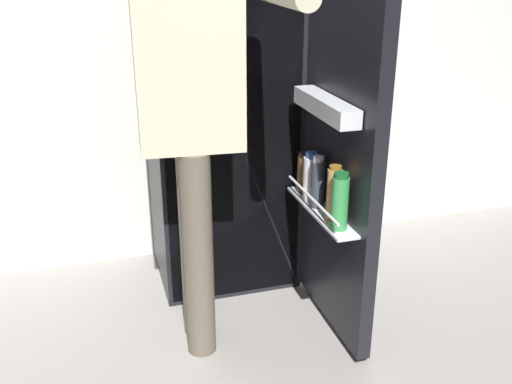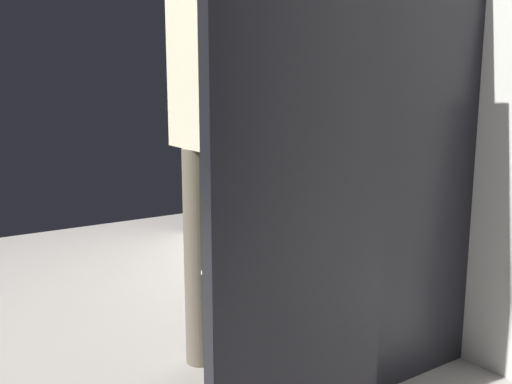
# 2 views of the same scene
# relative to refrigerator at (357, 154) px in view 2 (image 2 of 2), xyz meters

# --- Properties ---
(ground_plane) EXTENTS (5.68, 5.68, 0.00)m
(ground_plane) POSITION_rel_refrigerator_xyz_m (-0.04, -0.47, -0.85)
(ground_plane) COLOR gray
(kitchen_wall) EXTENTS (4.40, 0.10, 2.62)m
(kitchen_wall) POSITION_rel_refrigerator_xyz_m (-0.04, 0.39, 0.45)
(kitchen_wall) COLOR silver
(kitchen_wall) RESTS_ON ground_plane
(refrigerator) EXTENTS (0.73, 1.22, 1.71)m
(refrigerator) POSITION_rel_refrigerator_xyz_m (0.00, 0.00, 0.00)
(refrigerator) COLOR black
(refrigerator) RESTS_ON ground_plane
(person) EXTENTS (0.54, 0.74, 1.76)m
(person) POSITION_rel_refrigerator_xyz_m (-0.27, -0.51, 0.21)
(person) COLOR #665B4C
(person) RESTS_ON ground_plane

